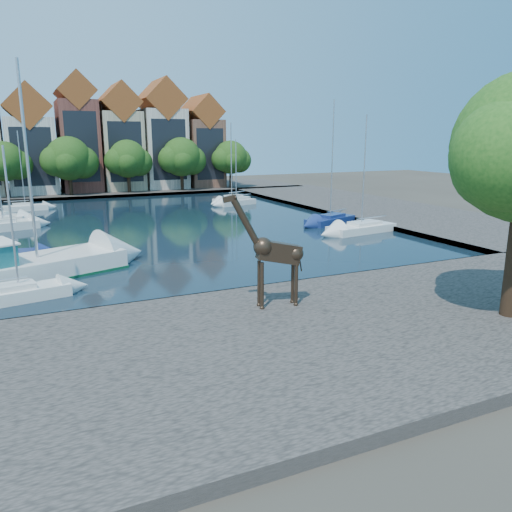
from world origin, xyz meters
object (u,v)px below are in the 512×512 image
Objects in this scene: motorsailer at (3,267)px; giraffe_statue at (273,252)px; sailboat_right_a at (361,227)px; sailboat_left_a at (19,291)px.

giraffe_statue is at bearing -43.87° from motorsailer.
motorsailer reaches higher than sailboat_right_a.
motorsailer is (-11.75, 11.30, -2.10)m from giraffe_statue.
giraffe_statue is 13.49m from sailboat_left_a.
giraffe_statue is 22.97m from sailboat_right_a.
sailboat_right_a is at bearing 8.61° from motorsailer.
sailboat_left_a is (-10.96, 7.44, -2.56)m from giraffe_statue.
sailboat_left_a is (0.79, -3.85, -0.46)m from motorsailer.
motorsailer is at bearing 101.53° from sailboat_left_a.
sailboat_right_a is at bearing 16.45° from sailboat_left_a.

